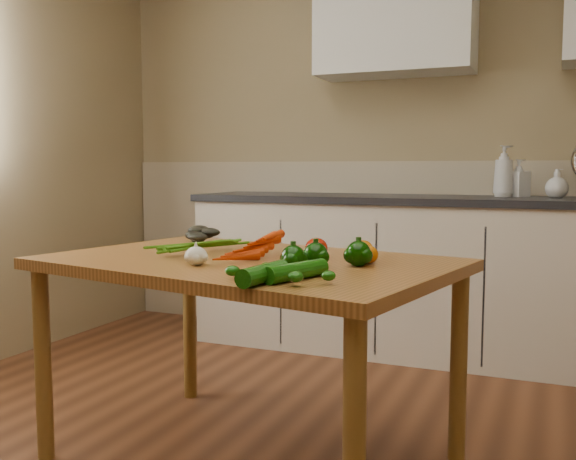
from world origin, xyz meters
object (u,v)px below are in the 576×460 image
(leafy_greens, at_px, (199,231))
(pepper_a, at_px, (316,255))
(table, at_px, (247,282))
(zucchini_b, at_px, (263,274))
(pepper_c, at_px, (293,258))
(soap_bottle_a, at_px, (504,171))
(soap_bottle_c, at_px, (557,183))
(carrot_bunch, at_px, (238,247))
(garlic_bulb, at_px, (196,256))
(tomato_a, at_px, (316,248))
(pepper_b, at_px, (358,254))
(zucchini_a, at_px, (296,271))
(tomato_c, at_px, (368,254))
(tomato_b, at_px, (363,249))
(soap_bottle_b, at_px, (518,178))

(leafy_greens, distance_m, pepper_a, 0.81)
(table, distance_m, zucchini_b, 0.50)
(leafy_greens, bearing_deg, pepper_c, -39.18)
(soap_bottle_a, xyz_separation_m, soap_bottle_c, (0.27, -0.01, -0.06))
(carrot_bunch, height_order, pepper_a, pepper_a)
(soap_bottle_a, height_order, pepper_c, soap_bottle_a)
(garlic_bulb, bearing_deg, leafy_greens, 119.76)
(carrot_bunch, relative_size, tomato_a, 3.22)
(carrot_bunch, height_order, tomato_a, tomato_a)
(soap_bottle_c, xyz_separation_m, pepper_b, (-0.58, -1.71, -0.19))
(soap_bottle_a, bearing_deg, pepper_b, 127.33)
(soap_bottle_c, height_order, tomato_a, soap_bottle_c)
(zucchini_b, bearing_deg, zucchini_a, 53.53)
(soap_bottle_a, relative_size, tomato_c, 4.25)
(table, xyz_separation_m, zucchini_a, (0.32, -0.33, 0.11))
(leafy_greens, distance_m, tomato_b, 0.79)
(soap_bottle_a, bearing_deg, pepper_c, 123.59)
(pepper_a, height_order, pepper_c, same)
(zucchini_a, bearing_deg, tomato_c, 75.37)
(garlic_bulb, distance_m, zucchini_a, 0.42)
(soap_bottle_c, height_order, garlic_bulb, soap_bottle_c)
(soap_bottle_a, xyz_separation_m, tomato_a, (-0.49, -1.62, -0.26))
(table, distance_m, tomato_c, 0.44)
(tomato_b, bearing_deg, tomato_c, -65.48)
(carrot_bunch, xyz_separation_m, leafy_greens, (-0.34, 0.32, 0.01))
(table, height_order, pepper_b, pepper_b)
(leafy_greens, xyz_separation_m, pepper_c, (0.64, -0.53, -0.01))
(pepper_a, height_order, tomato_b, pepper_a)
(soap_bottle_a, bearing_deg, zucchini_b, 125.24)
(soap_bottle_b, xyz_separation_m, carrot_bunch, (-0.84, -1.73, -0.23))
(soap_bottle_c, height_order, zucchini_b, soap_bottle_c)
(leafy_greens, bearing_deg, soap_bottle_b, 50.03)
(leafy_greens, relative_size, tomato_b, 2.83)
(pepper_b, distance_m, tomato_c, 0.07)
(carrot_bunch, bearing_deg, tomato_a, 24.03)
(garlic_bulb, bearing_deg, soap_bottle_b, 66.06)
(tomato_c, bearing_deg, tomato_b, 114.52)
(table, xyz_separation_m, carrot_bunch, (-0.05, 0.03, 0.12))
(table, bearing_deg, soap_bottle_b, 76.83)
(pepper_c, bearing_deg, leafy_greens, 140.82)
(pepper_a, bearing_deg, soap_bottle_b, 74.90)
(garlic_bulb, bearing_deg, zucchini_b, -31.84)
(soap_bottle_a, bearing_deg, soap_bottle_b, -102.06)
(soap_bottle_b, relative_size, tomato_b, 2.95)
(soap_bottle_c, height_order, zucchini_a, soap_bottle_c)
(soap_bottle_b, relative_size, leafy_greens, 1.04)
(table, distance_m, tomato_b, 0.42)
(soap_bottle_b, xyz_separation_m, leafy_greens, (-1.18, -1.41, -0.21))
(pepper_b, height_order, zucchini_b, pepper_b)
(tomato_c, xyz_separation_m, zucchini_b, (-0.16, -0.47, -0.00))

